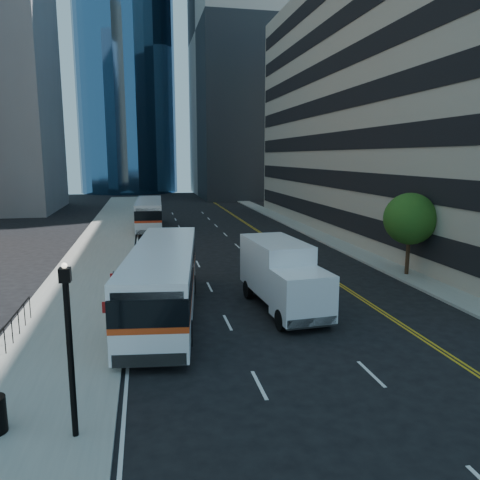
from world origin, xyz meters
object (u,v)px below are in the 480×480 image
Objects in this scene: street_tree at (410,219)px; bus_rear at (149,213)px; lamp_post at (70,343)px; box_truck at (282,275)px; bus_front at (164,279)px.

bus_rear is (-15.60, 23.38, -2.02)m from street_tree.
street_tree reaches higher than bus_rear.
street_tree is at bearing 37.87° from lamp_post.
box_truck is (-9.55, -4.67, -1.90)m from street_tree.
street_tree is at bearing -54.55° from bus_rear.
lamp_post reaches higher than bus_front.
bus_rear is at bearing 97.72° from bus_front.
box_truck is (6.05, -28.05, 0.12)m from bus_rear.
bus_rear is (-0.34, 27.79, -0.16)m from bus_front.
bus_rear is (2.40, 37.38, -1.10)m from lamp_post.
street_tree is 0.72× the size of box_truck.
street_tree is 1.12× the size of lamp_post.
lamp_post is 0.39× the size of bus_rear.
lamp_post is at bearing -136.64° from box_truck.
bus_front is (2.74, 9.60, -0.94)m from lamp_post.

